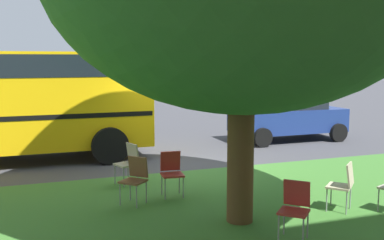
% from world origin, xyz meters
% --- Properties ---
extents(ground, '(80.00, 80.00, 0.00)m').
position_xyz_m(ground, '(0.00, 0.00, 0.00)').
color(ground, '#424247').
extents(grass_verge, '(48.00, 6.00, 0.01)m').
position_xyz_m(grass_verge, '(0.00, 3.20, 0.00)').
color(grass_verge, '#3D752D').
rests_on(grass_verge, ground).
extents(chair_0, '(0.45, 0.46, 0.88)m').
position_xyz_m(chair_0, '(0.94, 2.02, 0.52)').
color(chair_0, '#B7332D').
rests_on(chair_0, ground).
extents(chair_1, '(0.59, 0.59, 0.88)m').
position_xyz_m(chair_1, '(-1.66, 3.95, 0.52)').
color(chair_1, beige).
rests_on(chair_1, ground).
extents(chair_2, '(0.54, 0.53, 0.88)m').
position_xyz_m(chair_2, '(1.55, 0.87, 0.52)').
color(chair_2, '#ADA393').
rests_on(chair_2, ground).
extents(chair_4, '(0.59, 0.59, 0.88)m').
position_xyz_m(chair_4, '(1.73, 2.26, 0.52)').
color(chair_4, brown).
rests_on(chair_4, ground).
extents(chair_5, '(0.59, 0.59, 0.88)m').
position_xyz_m(chair_5, '(-0.15, 4.76, 0.52)').
color(chair_5, '#B7332D').
rests_on(chair_5, ground).
extents(parked_car, '(3.70, 1.92, 1.65)m').
position_xyz_m(parked_car, '(-4.65, -2.74, 0.84)').
color(parked_car, navy).
rests_on(parked_car, ground).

